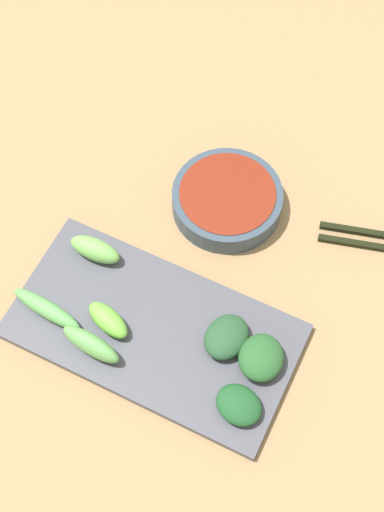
% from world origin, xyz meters
% --- Properties ---
extents(tabletop, '(2.10, 2.10, 0.02)m').
position_xyz_m(tabletop, '(0.00, 0.00, 0.01)').
color(tabletop, '#9A7951').
rests_on(tabletop, ground).
extents(sauce_bowl, '(0.15, 0.15, 0.03)m').
position_xyz_m(sauce_bowl, '(-0.12, -0.03, 0.04)').
color(sauce_bowl, '#344454').
rests_on(sauce_bowl, tabletop).
extents(serving_plate, '(0.18, 0.35, 0.01)m').
position_xyz_m(serving_plate, '(0.09, -0.03, 0.03)').
color(serving_plate, '#484954').
rests_on(serving_plate, tabletop).
extents(broccoli_leafy_0, '(0.06, 0.06, 0.02)m').
position_xyz_m(broccoli_leafy_0, '(0.13, 0.10, 0.04)').
color(broccoli_leafy_0, '#1D4F27').
rests_on(broccoli_leafy_0, serving_plate).
extents(broccoli_stalk_1, '(0.03, 0.07, 0.03)m').
position_xyz_m(broccoli_stalk_1, '(0.03, -0.14, 0.05)').
color(broccoli_stalk_1, '#6FB254').
rests_on(broccoli_stalk_1, serving_plate).
extents(broccoli_stalk_2, '(0.05, 0.07, 0.03)m').
position_xyz_m(broccoli_stalk_2, '(0.11, -0.08, 0.04)').
color(broccoli_stalk_2, '#6DBB40').
rests_on(broccoli_stalk_2, serving_plate).
extents(broccoli_leafy_3, '(0.07, 0.06, 0.03)m').
position_xyz_m(broccoli_leafy_3, '(0.07, 0.10, 0.05)').
color(broccoli_leafy_3, '#27582B').
rests_on(broccoli_leafy_3, serving_plate).
extents(broccoli_leafy_4, '(0.07, 0.06, 0.03)m').
position_xyz_m(broccoli_leafy_4, '(0.06, 0.06, 0.05)').
color(broccoli_leafy_4, '#254D2E').
rests_on(broccoli_leafy_4, serving_plate).
extents(broccoli_stalk_5, '(0.03, 0.08, 0.03)m').
position_xyz_m(broccoli_stalk_5, '(0.14, -0.08, 0.05)').
color(broccoli_stalk_5, '#61A355').
rests_on(broccoli_stalk_5, serving_plate).
extents(broccoli_stalk_6, '(0.03, 0.10, 0.02)m').
position_xyz_m(broccoli_stalk_6, '(0.12, -0.16, 0.04)').
color(broccoli_stalk_6, '#5DA256').
rests_on(broccoli_stalk_6, serving_plate).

